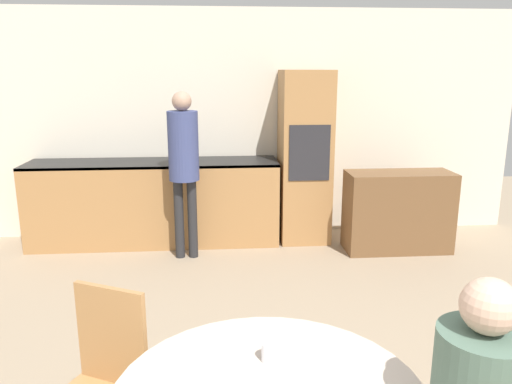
% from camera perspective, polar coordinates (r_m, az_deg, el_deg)
% --- Properties ---
extents(wall_back, '(6.49, 0.05, 2.60)m').
position_cam_1_polar(wall_back, '(5.88, -1.50, 7.72)').
color(wall_back, silver).
rests_on(wall_back, ground_plane).
extents(kitchen_counter, '(2.75, 0.60, 0.94)m').
position_cam_1_polar(kitchen_counter, '(5.72, -11.49, -1.06)').
color(kitchen_counter, '#AD7A47').
rests_on(kitchen_counter, ground_plane).
extents(oven_unit, '(0.55, 0.59, 1.92)m').
position_cam_1_polar(oven_unit, '(5.67, 5.56, 3.98)').
color(oven_unit, '#AD7A47').
rests_on(oven_unit, ground_plane).
extents(sideboard, '(1.13, 0.45, 0.87)m').
position_cam_1_polar(sideboard, '(5.60, 15.92, -2.16)').
color(sideboard, brown).
rests_on(sideboard, ground_plane).
extents(chair_far_left, '(0.54, 0.54, 0.94)m').
position_cam_1_polar(chair_far_left, '(2.59, -17.18, -19.61)').
color(chair_far_left, '#AD7A47').
rests_on(chair_far_left, ground_plane).
extents(person_standing, '(0.31, 0.31, 1.72)m').
position_cam_1_polar(person_standing, '(5.08, -8.27, 4.09)').
color(person_standing, '#262628').
rests_on(person_standing, ground_plane).
extents(cup, '(0.07, 0.07, 0.08)m').
position_cam_1_polar(cup, '(2.20, 1.63, -17.79)').
color(cup, silver).
rests_on(cup, dining_table).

